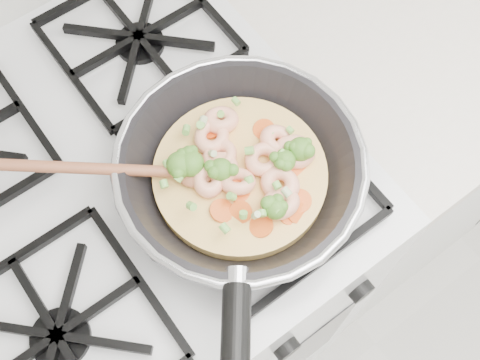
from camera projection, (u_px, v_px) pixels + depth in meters
stove at (151, 270)px, 1.20m from camera, size 0.60×0.60×0.92m
counter_right at (442, 72)px, 1.40m from camera, size 1.00×0.60×0.90m
skillet at (239, 174)px, 0.73m from camera, size 0.41×0.42×0.10m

